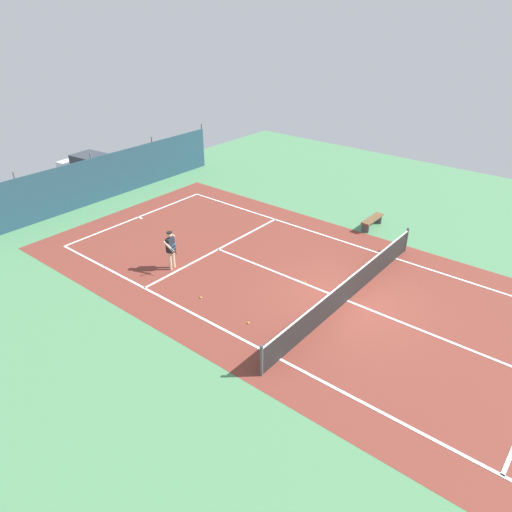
{
  "coord_description": "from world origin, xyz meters",
  "views": [
    {
      "loc": [
        -13.32,
        -6.55,
        9.71
      ],
      "look_at": [
        -0.72,
        3.69,
        0.9
      ],
      "focal_mm": 33.47,
      "sensor_mm": 36.0,
      "label": 1
    }
  ],
  "objects_px": {
    "tennis_player": "(171,248)",
    "courtside_bench": "(372,220)",
    "tennis_ball_by_sideline": "(248,323)",
    "tennis_ball_near_player": "(201,298)",
    "tennis_ball_midcourt": "(305,283)",
    "tennis_net": "(348,289)",
    "parked_car": "(92,169)"
  },
  "relations": [
    {
      "from": "tennis_player",
      "to": "tennis_ball_near_player",
      "type": "relative_size",
      "value": 24.85
    },
    {
      "from": "parked_car",
      "to": "courtside_bench",
      "type": "height_order",
      "value": "parked_car"
    },
    {
      "from": "tennis_player",
      "to": "courtside_bench",
      "type": "distance_m",
      "value": 9.8
    },
    {
      "from": "tennis_ball_by_sideline",
      "to": "courtside_bench",
      "type": "relative_size",
      "value": 0.04
    },
    {
      "from": "tennis_ball_midcourt",
      "to": "parked_car",
      "type": "distance_m",
      "value": 16.34
    },
    {
      "from": "tennis_ball_near_player",
      "to": "courtside_bench",
      "type": "bearing_deg",
      "value": -11.85
    },
    {
      "from": "tennis_ball_midcourt",
      "to": "courtside_bench",
      "type": "distance_m",
      "value": 6.29
    },
    {
      "from": "tennis_net",
      "to": "courtside_bench",
      "type": "xyz_separation_m",
      "value": [
        6.31,
        2.25,
        -0.14
      ]
    },
    {
      "from": "tennis_player",
      "to": "courtside_bench",
      "type": "relative_size",
      "value": 1.03
    },
    {
      "from": "tennis_net",
      "to": "tennis_ball_near_player",
      "type": "bearing_deg",
      "value": 127.3
    },
    {
      "from": "tennis_ball_by_sideline",
      "to": "courtside_bench",
      "type": "height_order",
      "value": "courtside_bench"
    },
    {
      "from": "tennis_ball_near_player",
      "to": "tennis_ball_midcourt",
      "type": "bearing_deg",
      "value": -36.04
    },
    {
      "from": "tennis_ball_midcourt",
      "to": "courtside_bench",
      "type": "height_order",
      "value": "courtside_bench"
    },
    {
      "from": "tennis_ball_midcourt",
      "to": "parked_car",
      "type": "xyz_separation_m",
      "value": [
        1.61,
        16.24,
        0.81
      ]
    },
    {
      "from": "tennis_player",
      "to": "parked_car",
      "type": "relative_size",
      "value": 0.37
    },
    {
      "from": "tennis_net",
      "to": "tennis_ball_near_player",
      "type": "distance_m",
      "value": 5.36
    },
    {
      "from": "courtside_bench",
      "to": "tennis_player",
      "type": "bearing_deg",
      "value": 152.98
    },
    {
      "from": "tennis_ball_near_player",
      "to": "tennis_ball_midcourt",
      "type": "distance_m",
      "value": 4.05
    },
    {
      "from": "tennis_player",
      "to": "tennis_ball_by_sideline",
      "type": "height_order",
      "value": "tennis_player"
    },
    {
      "from": "tennis_player",
      "to": "courtside_bench",
      "type": "bearing_deg",
      "value": 145.29
    },
    {
      "from": "tennis_player",
      "to": "tennis_ball_by_sideline",
      "type": "distance_m",
      "value": 4.96
    },
    {
      "from": "tennis_net",
      "to": "tennis_player",
      "type": "xyz_separation_m",
      "value": [
        -2.4,
        6.69,
        0.45
      ]
    },
    {
      "from": "courtside_bench",
      "to": "parked_car",
      "type": "bearing_deg",
      "value": 106.36
    },
    {
      "from": "tennis_player",
      "to": "courtside_bench",
      "type": "xyz_separation_m",
      "value": [
        8.71,
        -4.44,
        -0.59
      ]
    },
    {
      "from": "tennis_net",
      "to": "tennis_ball_midcourt",
      "type": "height_order",
      "value": "tennis_net"
    },
    {
      "from": "tennis_ball_by_sideline",
      "to": "parked_car",
      "type": "bearing_deg",
      "value": 72.9
    },
    {
      "from": "tennis_ball_near_player",
      "to": "tennis_ball_by_sideline",
      "type": "relative_size",
      "value": 1.0
    },
    {
      "from": "tennis_ball_near_player",
      "to": "courtside_bench",
      "type": "relative_size",
      "value": 0.04
    },
    {
      "from": "tennis_player",
      "to": "tennis_ball_by_sideline",
      "type": "xyz_separation_m",
      "value": [
        -0.93,
        -4.79,
        -0.93
      ]
    },
    {
      "from": "tennis_ball_by_sideline",
      "to": "parked_car",
      "type": "relative_size",
      "value": 0.02
    },
    {
      "from": "tennis_ball_midcourt",
      "to": "tennis_ball_by_sideline",
      "type": "distance_m",
      "value": 3.37
    },
    {
      "from": "tennis_player",
      "to": "tennis_ball_midcourt",
      "type": "relative_size",
      "value": 24.85
    }
  ]
}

